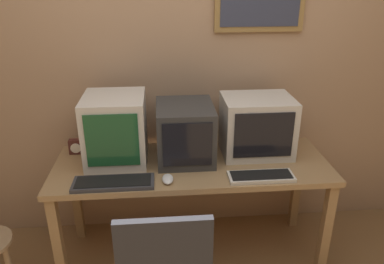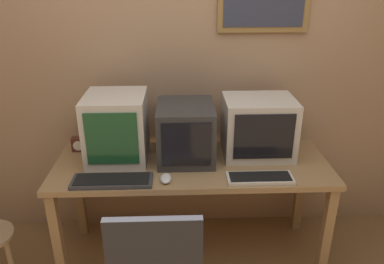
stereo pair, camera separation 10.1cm
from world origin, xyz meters
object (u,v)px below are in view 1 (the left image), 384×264
at_px(keyboard_main, 114,183).
at_px(monitor_center, 185,132).
at_px(keyboard_side, 261,176).
at_px(mouse_near_keyboard, 168,179).
at_px(monitor_right, 257,126).
at_px(desk_clock, 76,147).
at_px(monitor_left, 116,129).

bearing_deg(keyboard_main, monitor_center, 35.42).
height_order(keyboard_side, mouse_near_keyboard, mouse_near_keyboard).
height_order(keyboard_main, keyboard_side, same).
xyz_separation_m(monitor_right, desk_clock, (-1.18, 0.08, -0.14)).
xyz_separation_m(monitor_left, monitor_center, (0.43, -0.01, -0.03)).
distance_m(monitor_right, keyboard_side, 0.39).
distance_m(monitor_right, keyboard_main, 0.98).
relative_size(keyboard_main, keyboard_side, 1.20).
bearing_deg(desk_clock, mouse_near_keyboard, -35.29).
bearing_deg(monitor_right, keyboard_side, -97.72).
xyz_separation_m(monitor_left, monitor_right, (0.90, 0.03, -0.02)).
bearing_deg(monitor_center, keyboard_main, -144.58).
bearing_deg(monitor_center, monitor_left, 178.86).
bearing_deg(monitor_right, mouse_near_keyboard, -150.46).
relative_size(monitor_left, mouse_near_keyboard, 3.85).
bearing_deg(keyboard_main, mouse_near_keyboard, 1.31).
xyz_separation_m(monitor_left, keyboard_side, (0.85, -0.32, -0.20)).
height_order(monitor_left, monitor_right, monitor_left).
height_order(monitor_center, mouse_near_keyboard, monitor_center).
height_order(monitor_right, keyboard_side, monitor_right).
height_order(monitor_center, keyboard_side, monitor_center).
bearing_deg(mouse_near_keyboard, keyboard_main, -178.69).
bearing_deg(mouse_near_keyboard, monitor_right, 29.54).
height_order(monitor_right, desk_clock, monitor_right).
bearing_deg(desk_clock, keyboard_side, -20.65).
height_order(monitor_left, monitor_center, monitor_left).
bearing_deg(monitor_center, keyboard_side, -36.07).
xyz_separation_m(keyboard_side, desk_clock, (-1.13, 0.43, 0.04)).
distance_m(monitor_right, mouse_near_keyboard, 0.70).
relative_size(monitor_left, keyboard_main, 0.92).
bearing_deg(keyboard_side, monitor_center, 143.93).
bearing_deg(monitor_right, monitor_center, -175.46).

